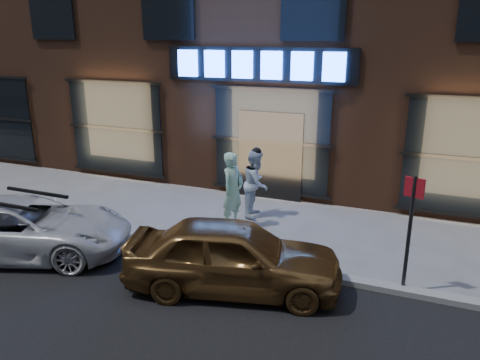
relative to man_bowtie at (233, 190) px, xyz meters
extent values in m
plane|color=slate|center=(0.16, -1.67, -0.90)|extent=(90.00, 90.00, 0.00)
cube|color=gray|center=(0.16, -1.67, -0.84)|extent=(60.00, 0.25, 0.12)
cube|color=#54301E|center=(0.16, 6.33, 4.10)|extent=(30.00, 8.00, 10.00)
cube|color=black|center=(-0.24, 2.28, 2.70)|extent=(5.20, 0.06, 0.90)
cube|color=black|center=(0.16, 2.25, 0.30)|extent=(1.80, 0.10, 2.40)
cube|color=#FFBF72|center=(-4.84, 2.31, 0.70)|extent=(3.00, 0.04, 2.60)
cube|color=black|center=(-4.84, 2.27, 0.70)|extent=(3.20, 0.06, 2.80)
cube|color=#FFBF72|center=(0.16, 2.31, 0.70)|extent=(3.00, 0.04, 2.60)
cube|color=black|center=(0.16, 2.27, 0.70)|extent=(3.20, 0.06, 2.80)
cube|color=#FFBF72|center=(5.16, 2.31, 0.70)|extent=(3.00, 0.04, 2.60)
cube|color=black|center=(5.16, 2.27, 0.70)|extent=(3.20, 0.06, 2.80)
cube|color=black|center=(-6.84, 2.27, 4.10)|extent=(1.60, 0.06, 1.60)
cube|color=black|center=(-2.84, 2.27, 4.10)|extent=(1.60, 0.06, 1.60)
cube|color=black|center=(1.16, 2.27, 4.10)|extent=(1.60, 0.06, 1.60)
cube|color=#2659FF|center=(-2.24, 2.21, 2.70)|extent=(0.55, 0.12, 0.70)
cube|color=#2659FF|center=(-1.44, 2.21, 2.70)|extent=(0.55, 0.12, 0.70)
cube|color=#2659FF|center=(-0.64, 2.21, 2.70)|extent=(0.55, 0.12, 0.70)
cube|color=#2659FF|center=(0.16, 2.21, 2.70)|extent=(0.55, 0.12, 0.70)
cube|color=#2659FF|center=(0.96, 2.21, 2.70)|extent=(0.55, 0.12, 0.70)
cube|color=#2659FF|center=(1.76, 2.21, 2.70)|extent=(0.55, 0.12, 0.70)
imported|color=#A0D2B1|center=(0.00, 0.00, 0.00)|extent=(0.58, 0.74, 1.80)
imported|color=silver|center=(0.25, 0.89, -0.06)|extent=(0.72, 0.88, 1.68)
imported|color=silver|center=(-3.39, -2.88, -0.32)|extent=(4.60, 3.25, 1.16)
imported|color=brown|center=(1.09, -2.60, -0.25)|extent=(4.06, 2.39, 1.29)
cylinder|color=#262628|center=(3.92, -1.57, 0.16)|extent=(0.07, 0.07, 2.13)
cube|color=#A6121F|center=(3.92, -1.57, 1.04)|extent=(0.33, 0.14, 0.34)
camera|label=1|loc=(3.95, -9.46, 3.48)|focal=35.00mm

